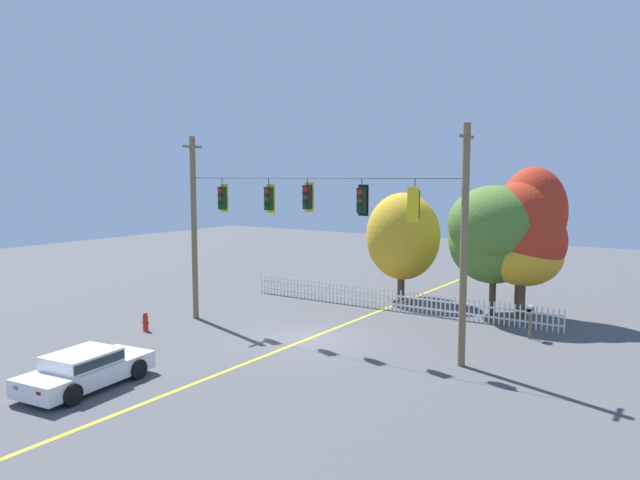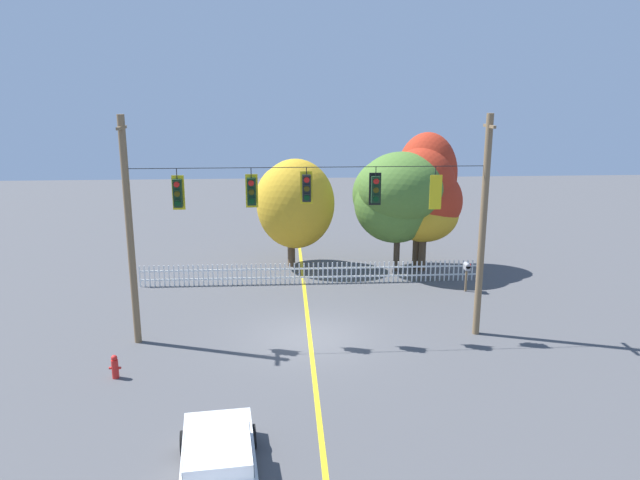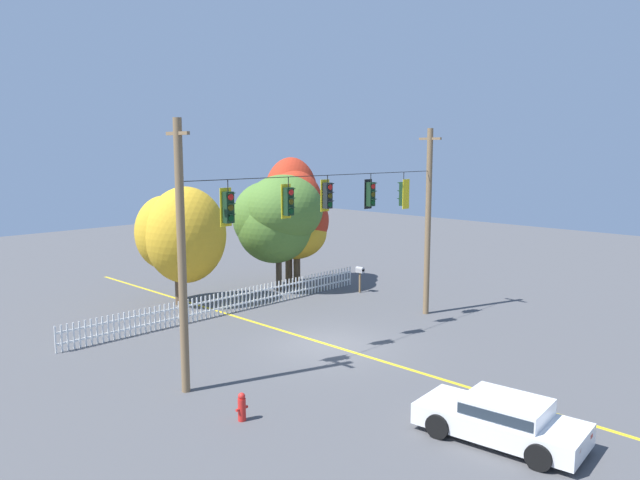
{
  "view_description": "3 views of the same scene",
  "coord_description": "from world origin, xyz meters",
  "px_view_note": "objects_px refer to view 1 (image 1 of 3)",
  "views": [
    {
      "loc": [
        13.49,
        -19.55,
        6.5
      ],
      "look_at": [
        0.05,
        0.69,
        3.92
      ],
      "focal_mm": 34.0,
      "sensor_mm": 36.0,
      "label": 1
    },
    {
      "loc": [
        -0.93,
        -21.26,
        9.24
      ],
      "look_at": [
        0.41,
        0.45,
        3.66
      ],
      "focal_mm": 34.29,
      "sensor_mm": 36.0,
      "label": 2
    },
    {
      "loc": [
        -16.29,
        -15.53,
        7.34
      ],
      "look_at": [
        -0.15,
        0.33,
        4.0
      ],
      "focal_mm": 34.6,
      "sensor_mm": 36.0,
      "label": 3
    }
  ],
  "objects_px": {
    "traffic_signal_southbound_primary": "(222,198)",
    "autumn_oak_far_east": "(527,226)",
    "roadside_mailbox": "(530,312)",
    "autumn_maple_mid": "(492,232)",
    "traffic_signal_westbound_side": "(269,198)",
    "autumn_maple_near_fence": "(402,235)",
    "traffic_signal_eastbound_side": "(362,200)",
    "traffic_signal_northbound_secondary": "(308,197)",
    "traffic_signal_northbound_primary": "(414,204)",
    "autumn_maple_far_west": "(521,245)",
    "fire_hydrant": "(145,322)",
    "parked_car": "(85,368)"
  },
  "relations": [
    {
      "from": "autumn_maple_near_fence",
      "to": "parked_car",
      "type": "relative_size",
      "value": 1.3
    },
    {
      "from": "traffic_signal_eastbound_side",
      "to": "autumn_oak_far_east",
      "type": "distance_m",
      "value": 9.38
    },
    {
      "from": "autumn_maple_far_west",
      "to": "parked_car",
      "type": "xyz_separation_m",
      "value": [
        -8.54,
        -16.67,
        -2.8
      ]
    },
    {
      "from": "autumn_maple_mid",
      "to": "autumn_oak_far_east",
      "type": "bearing_deg",
      "value": 7.62
    },
    {
      "from": "autumn_oak_far_east",
      "to": "traffic_signal_eastbound_side",
      "type": "bearing_deg",
      "value": -114.29
    },
    {
      "from": "fire_hydrant",
      "to": "roadside_mailbox",
      "type": "height_order",
      "value": "roadside_mailbox"
    },
    {
      "from": "traffic_signal_northbound_secondary",
      "to": "autumn_oak_far_east",
      "type": "bearing_deg",
      "value": 53.46
    },
    {
      "from": "traffic_signal_eastbound_side",
      "to": "traffic_signal_southbound_primary",
      "type": "bearing_deg",
      "value": 180.0
    },
    {
      "from": "autumn_maple_near_fence",
      "to": "autumn_oak_far_east",
      "type": "height_order",
      "value": "autumn_oak_far_east"
    },
    {
      "from": "traffic_signal_westbound_side",
      "to": "traffic_signal_northbound_primary",
      "type": "relative_size",
      "value": 0.94
    },
    {
      "from": "roadside_mailbox",
      "to": "traffic_signal_eastbound_side",
      "type": "bearing_deg",
      "value": -136.17
    },
    {
      "from": "autumn_maple_near_fence",
      "to": "traffic_signal_westbound_side",
      "type": "bearing_deg",
      "value": -99.48
    },
    {
      "from": "traffic_signal_northbound_primary",
      "to": "parked_car",
      "type": "bearing_deg",
      "value": -129.73
    },
    {
      "from": "autumn_maple_far_west",
      "to": "parked_car",
      "type": "bearing_deg",
      "value": -117.13
    },
    {
      "from": "traffic_signal_southbound_primary",
      "to": "roadside_mailbox",
      "type": "height_order",
      "value": "traffic_signal_southbound_primary"
    },
    {
      "from": "autumn_maple_near_fence",
      "to": "autumn_maple_mid",
      "type": "xyz_separation_m",
      "value": [
        5.15,
        -1.0,
        0.49
      ]
    },
    {
      "from": "parked_car",
      "to": "fire_hydrant",
      "type": "relative_size",
      "value": 5.42
    },
    {
      "from": "autumn_oak_far_east",
      "to": "autumn_maple_far_west",
      "type": "height_order",
      "value": "autumn_oak_far_east"
    },
    {
      "from": "traffic_signal_northbound_primary",
      "to": "traffic_signal_westbound_side",
      "type": "bearing_deg",
      "value": 179.83
    },
    {
      "from": "traffic_signal_northbound_secondary",
      "to": "autumn_maple_far_west",
      "type": "relative_size",
      "value": 0.21
    },
    {
      "from": "roadside_mailbox",
      "to": "autumn_maple_mid",
      "type": "bearing_deg",
      "value": 128.22
    },
    {
      "from": "traffic_signal_westbound_side",
      "to": "autumn_maple_mid",
      "type": "height_order",
      "value": "traffic_signal_westbound_side"
    },
    {
      "from": "traffic_signal_northbound_secondary",
      "to": "traffic_signal_eastbound_side",
      "type": "bearing_deg",
      "value": -0.0
    },
    {
      "from": "autumn_maple_far_west",
      "to": "fire_hydrant",
      "type": "distance_m",
      "value": 16.88
    },
    {
      "from": "autumn_maple_near_fence",
      "to": "autumn_maple_far_west",
      "type": "distance_m",
      "value": 6.56
    },
    {
      "from": "traffic_signal_northbound_secondary",
      "to": "traffic_signal_eastbound_side",
      "type": "xyz_separation_m",
      "value": [
        2.45,
        -0.0,
        -0.07
      ]
    },
    {
      "from": "traffic_signal_northbound_secondary",
      "to": "autumn_maple_mid",
      "type": "relative_size",
      "value": 0.22
    },
    {
      "from": "traffic_signal_southbound_primary",
      "to": "traffic_signal_eastbound_side",
      "type": "height_order",
      "value": "same"
    },
    {
      "from": "autumn_maple_mid",
      "to": "fire_hydrant",
      "type": "height_order",
      "value": "autumn_maple_mid"
    },
    {
      "from": "traffic_signal_southbound_primary",
      "to": "traffic_signal_westbound_side",
      "type": "xyz_separation_m",
      "value": [
        2.56,
        -0.0,
        0.03
      ]
    },
    {
      "from": "traffic_signal_eastbound_side",
      "to": "traffic_signal_northbound_primary",
      "type": "xyz_separation_m",
      "value": [
        2.14,
        -0.02,
        -0.1
      ]
    },
    {
      "from": "traffic_signal_northbound_secondary",
      "to": "parked_car",
      "type": "relative_size",
      "value": 0.31
    },
    {
      "from": "traffic_signal_westbound_side",
      "to": "autumn_maple_far_west",
      "type": "relative_size",
      "value": 0.23
    },
    {
      "from": "autumn_maple_mid",
      "to": "traffic_signal_northbound_primary",
      "type": "bearing_deg",
      "value": -91.18
    },
    {
      "from": "traffic_signal_westbound_side",
      "to": "traffic_signal_eastbound_side",
      "type": "xyz_separation_m",
      "value": [
        4.38,
        -0.0,
        0.02
      ]
    },
    {
      "from": "traffic_signal_southbound_primary",
      "to": "autumn_oak_far_east",
      "type": "height_order",
      "value": "autumn_oak_far_east"
    },
    {
      "from": "traffic_signal_northbound_primary",
      "to": "autumn_oak_far_east",
      "type": "bearing_deg",
      "value": 78.8
    },
    {
      "from": "traffic_signal_northbound_secondary",
      "to": "parked_car",
      "type": "height_order",
      "value": "traffic_signal_northbound_secondary"
    },
    {
      "from": "parked_car",
      "to": "autumn_maple_mid",
      "type": "bearing_deg",
      "value": 66.7
    },
    {
      "from": "autumn_maple_near_fence",
      "to": "traffic_signal_northbound_primary",
      "type": "bearing_deg",
      "value": -61.77
    },
    {
      "from": "traffic_signal_westbound_side",
      "to": "autumn_maple_near_fence",
      "type": "relative_size",
      "value": 0.25
    },
    {
      "from": "traffic_signal_southbound_primary",
      "to": "traffic_signal_northbound_primary",
      "type": "distance_m",
      "value": 9.08
    },
    {
      "from": "autumn_maple_near_fence",
      "to": "fire_hydrant",
      "type": "bearing_deg",
      "value": -116.15
    },
    {
      "from": "autumn_maple_mid",
      "to": "parked_car",
      "type": "relative_size",
      "value": 1.4
    },
    {
      "from": "traffic_signal_eastbound_side",
      "to": "autumn_maple_near_fence",
      "type": "relative_size",
      "value": 0.25
    },
    {
      "from": "traffic_signal_eastbound_side",
      "to": "autumn_oak_far_east",
      "type": "bearing_deg",
      "value": 65.71
    },
    {
      "from": "traffic_signal_westbound_side",
      "to": "autumn_maple_near_fence",
      "type": "distance_m",
      "value": 9.63
    },
    {
      "from": "traffic_signal_northbound_primary",
      "to": "roadside_mailbox",
      "type": "bearing_deg",
      "value": 59.23
    },
    {
      "from": "traffic_signal_westbound_side",
      "to": "roadside_mailbox",
      "type": "relative_size",
      "value": 1.06
    },
    {
      "from": "autumn_oak_far_east",
      "to": "fire_hydrant",
      "type": "bearing_deg",
      "value": -138.08
    }
  ]
}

